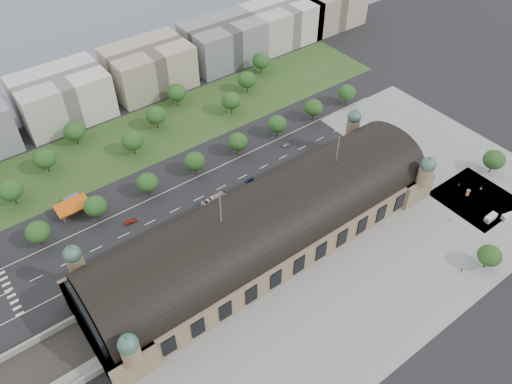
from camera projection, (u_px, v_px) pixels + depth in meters
ground at (266, 243)px, 200.73m from camera, size 900.00×900.00×0.00m
station at (266, 226)px, 193.66m from camera, size 150.00×48.40×44.30m
plaza_south at (362, 305)px, 179.54m from camera, size 190.00×48.00×0.12m
plaza_east at (431, 148)px, 245.50m from camera, size 56.00×100.00×0.12m
road_slab at (175, 210)px, 214.10m from camera, size 260.00×26.00×0.10m
grass_belt at (128, 143)px, 248.20m from camera, size 300.00×45.00×0.10m
petrol_station at (73, 203)px, 213.17m from camera, size 14.00×13.00×5.05m
lake at (23, 1)px, 373.73m from camera, size 700.00×320.00×0.08m
office_3 at (62, 97)px, 256.64m from camera, size 45.00×32.00×24.00m
office_4 at (149, 67)px, 278.37m from camera, size 45.00×32.00×24.00m
office_5 at (223, 42)px, 300.10m from camera, size 45.00×32.00×24.00m
office_6 at (281, 22)px, 319.66m from camera, size 45.00×32.00×24.00m
office_7 at (327, 7)px, 337.05m from camera, size 45.00×32.00×24.00m
tree_row_2 at (38, 232)px, 195.09m from camera, size 9.60×9.60×11.52m
tree_row_3 at (95, 206)px, 205.53m from camera, size 9.60×9.60×11.52m
tree_row_4 at (147, 183)px, 215.96m from camera, size 9.60×9.60×11.52m
tree_row_5 at (195, 161)px, 226.39m from camera, size 9.60×9.60×11.52m
tree_row_6 at (238, 142)px, 236.82m from camera, size 9.60×9.60×11.52m
tree_row_7 at (277, 124)px, 247.25m from camera, size 9.60×9.60×11.52m
tree_row_8 at (313, 108)px, 257.68m from camera, size 9.60×9.60×11.52m
tree_row_9 at (347, 92)px, 268.11m from camera, size 9.60×9.60×11.52m
tree_belt_3 at (11, 190)px, 211.65m from camera, size 10.40×10.40×12.48m
tree_belt_4 at (45, 158)px, 226.87m from camera, size 10.40×10.40×12.48m
tree_belt_5 at (74, 131)px, 242.10m from camera, size 10.40×10.40×12.48m
tree_belt_6 at (132, 141)px, 236.42m from camera, size 10.40×10.40×12.48m
tree_belt_7 at (156, 115)px, 251.65m from camera, size 10.40×10.40×12.48m
tree_belt_8 at (176, 93)px, 266.87m from camera, size 10.40×10.40×12.48m
tree_belt_9 at (231, 101)px, 261.20m from camera, size 10.40×10.40×12.48m
tree_belt_10 at (247, 80)px, 276.42m from camera, size 10.40×10.40×12.48m
tree_belt_11 at (261, 61)px, 291.64m from camera, size 10.40×10.40×12.48m
tree_plaza_ne at (494, 160)px, 227.17m from camera, size 10.00×10.00×11.69m
tree_plaza_s at (489, 256)px, 187.29m from camera, size 9.00×9.00×10.64m
traffic_car_2 at (126, 251)px, 196.97m from camera, size 5.30×2.91×1.41m
traffic_car_3 at (131, 221)px, 208.38m from camera, size 5.32×2.37×1.52m
traffic_car_4 at (249, 180)px, 227.22m from camera, size 4.25×1.86×1.42m
traffic_car_5 at (286, 145)px, 245.71m from camera, size 4.14×1.57×1.35m
traffic_car_6 at (351, 123)px, 259.13m from camera, size 5.74×2.93×1.55m
parked_car_0 at (78, 285)px, 184.95m from camera, size 3.91×3.32×1.27m
parked_car_1 at (130, 259)px, 194.09m from camera, size 5.29×4.12×1.34m
parked_car_2 at (77, 286)px, 184.78m from camera, size 4.89×4.05×1.34m
parked_car_3 at (138, 260)px, 193.36m from camera, size 4.84×3.96×1.55m
parked_car_4 at (153, 246)px, 198.47m from camera, size 4.70×3.02×1.46m
parked_car_5 at (166, 240)px, 201.03m from camera, size 6.04×4.32×1.53m
parked_car_6 at (199, 230)px, 204.79m from camera, size 5.06×4.04×1.38m
bus_west at (225, 203)px, 214.95m from camera, size 11.78×2.98×3.27m
bus_mid at (214, 199)px, 216.54m from camera, size 12.44×3.43×3.43m
bus_east at (291, 170)px, 230.96m from camera, size 11.32×3.58×3.10m
van_east at (490, 218)px, 209.07m from camera, size 6.06×2.49×2.61m
van_south at (508, 217)px, 209.61m from camera, size 6.39×3.84×2.59m
advertising_column at (468, 193)px, 219.74m from camera, size 1.63×1.63×3.10m
pedestrian_1 at (450, 220)px, 208.62m from camera, size 0.64×0.74×1.69m
pedestrian_2 at (459, 184)px, 224.56m from camera, size 1.06×1.08×1.98m
pedestrian_3 at (502, 213)px, 211.87m from camera, size 1.12×0.62×1.83m
pedestrian_4 at (461, 271)px, 189.52m from camera, size 1.22×1.01×1.75m
pedestrian_5 at (481, 188)px, 223.01m from camera, size 0.53×0.86×1.71m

